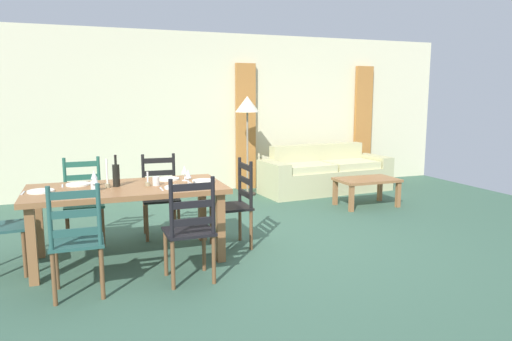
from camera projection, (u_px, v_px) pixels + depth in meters
The scene contains 34 objects.
ground_plane at pixel (269, 246), 5.24m from camera, with size 9.60×9.60×0.02m, color #395C49.
wall_far at pixel (198, 113), 8.09m from camera, with size 9.60×0.16×2.70m, color beige.
curtain_panel_left at pixel (246, 127), 8.28m from camera, with size 0.35×0.08×2.20m, color #B37134.
curtain_panel_right at pixel (363, 124), 9.10m from camera, with size 0.35×0.08×2.20m, color #B37134.
dining_table at pixel (127, 195), 4.67m from camera, with size 1.90×0.96×0.75m.
dining_chair_near_left at pixel (77, 241), 3.81m from camera, with size 0.42×0.40×0.96m.
dining_chair_near_right at pixel (190, 230), 4.13m from camera, with size 0.42×0.40×0.96m.
dining_chair_far_left at pixel (84, 201), 5.25m from camera, with size 0.43×0.41×0.96m.
dining_chair_far_right at pixel (160, 196), 5.54m from camera, with size 0.44×0.42×0.96m.
dining_chair_head_east at pixel (235, 204), 5.12m from camera, with size 0.41×0.43×0.96m.
dinner_plate_near_left at pixel (78, 194), 4.27m from camera, with size 0.24×0.24×0.02m, color white.
fork_near_left at pixel (60, 196), 4.22m from camera, with size 0.02×0.17×0.01m, color silver.
dinner_plate_near_right at pixel (177, 187), 4.58m from camera, with size 0.24×0.24×0.02m, color white.
fork_near_right at pixel (161, 189), 4.53m from camera, with size 0.02×0.17×0.01m, color silver.
dinner_plate_far_left at pixel (78, 184), 4.74m from camera, with size 0.24×0.24×0.02m, color white.
fork_far_left at pixel (62, 186), 4.69m from camera, with size 0.02×0.17×0.01m, color silver.
dinner_plate_far_right at pixel (168, 179), 5.04m from camera, with size 0.24×0.24×0.02m, color white.
fork_far_right at pixel (154, 180), 4.99m from camera, with size 0.02×0.17×0.01m, color silver.
dinner_plate_head_west at pixel (41, 191), 4.39m from camera, with size 0.24×0.24×0.02m, color white.
fork_head_west at pixel (23, 193), 4.34m from camera, with size 0.02×0.17×0.01m, color silver.
dinner_plate_head_east at pixel (204, 181), 4.93m from camera, with size 0.24×0.24×0.02m, color white.
fork_head_east at pixel (190, 182), 4.88m from camera, with size 0.02×0.17×0.01m, color silver.
wine_bottle at pixel (116, 175), 4.65m from camera, with size 0.07×0.07×0.32m.
wine_glass_near_left at pixel (95, 180), 4.41m from camera, with size 0.06×0.06×0.16m.
wine_glass_near_right at pixel (188, 175), 4.71m from camera, with size 0.06×0.06×0.16m.
wine_glass_far_left at pixel (94, 175), 4.67m from camera, with size 0.06×0.06×0.16m.
wine_glass_far_right at pixel (184, 170), 4.97m from camera, with size 0.06×0.06×0.16m.
coffee_cup_primary at pixel (156, 181), 4.71m from camera, with size 0.07×0.07×0.09m, color silver.
coffee_cup_secondary at pixel (94, 186), 4.46m from camera, with size 0.07×0.07×0.09m, color silver.
candle_tall at pixel (107, 179), 4.60m from camera, with size 0.05×0.05×0.29m.
candle_short at pixel (148, 182), 4.69m from camera, with size 0.05×0.05×0.14m.
couch at pixel (324, 175), 8.16m from camera, with size 2.34×0.99×0.80m.
coffee_table at pixel (367, 183), 7.04m from camera, with size 0.90×0.56×0.42m.
standing_lamp at pixel (247, 110), 7.70m from camera, with size 0.40×0.40×1.64m.
Camera 1 is at (-1.88, -4.68, 1.63)m, focal length 33.04 mm.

